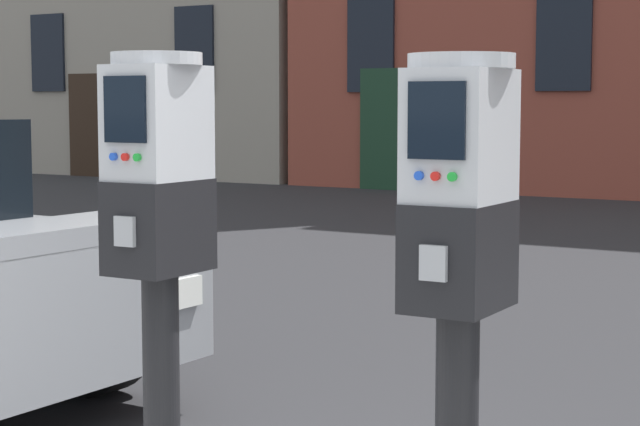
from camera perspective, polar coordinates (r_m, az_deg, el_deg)
The scene contains 2 objects.
parking_meter_near_kerb at distance 2.69m, azimuth -8.27°, elevation -1.69°, with size 0.22×0.25×1.49m.
parking_meter_twin_adjacent at distance 2.28m, azimuth 7.13°, elevation -3.35°, with size 0.22×0.25×1.46m.
Camera 1 is at (1.42, -2.17, 1.51)m, focal length 62.24 mm.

